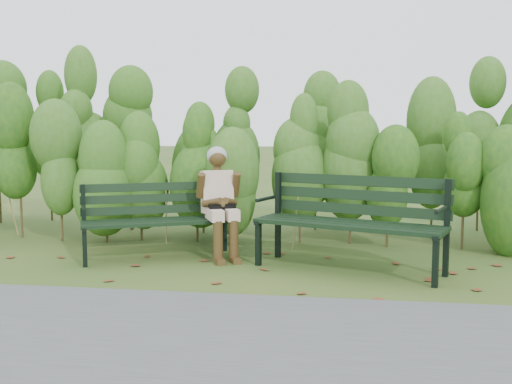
# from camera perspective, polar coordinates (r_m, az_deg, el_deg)

# --- Properties ---
(ground) EXTENTS (80.00, 80.00, 0.00)m
(ground) POSITION_cam_1_polar(r_m,az_deg,el_deg) (6.05, -0.50, -7.43)
(ground) COLOR #2C501C
(footpath) EXTENTS (60.00, 2.50, 0.01)m
(footpath) POSITION_cam_1_polar(r_m,az_deg,el_deg) (3.98, -5.67, -14.68)
(footpath) COLOR #474749
(footpath) RESTS_ON ground
(hedge_band) EXTENTS (11.04, 1.67, 2.42)m
(hedge_band) POSITION_cam_1_polar(r_m,az_deg,el_deg) (7.73, 1.68, 4.93)
(hedge_band) COLOR #47381E
(hedge_band) RESTS_ON ground
(leaf_litter) EXTENTS (5.83, 2.23, 0.01)m
(leaf_litter) POSITION_cam_1_polar(r_m,az_deg,el_deg) (6.04, -4.70, -7.45)
(leaf_litter) COLOR brown
(leaf_litter) RESTS_ON ground
(bench_left) EXTENTS (1.70, 1.16, 0.82)m
(bench_left) POSITION_cam_1_polar(r_m,az_deg,el_deg) (6.65, -9.35, -2.06)
(bench_left) COLOR black
(bench_left) RESTS_ON ground
(bench_right) EXTENTS (1.97, 1.22, 0.94)m
(bench_right) POSITION_cam_1_polar(r_m,az_deg,el_deg) (6.08, 9.17, -2.13)
(bench_right) COLOR black
(bench_right) RESTS_ON ground
(seated_woman) EXTENTS (0.59, 0.76, 1.21)m
(seated_woman) POSITION_cam_1_polar(r_m,az_deg,el_deg) (6.57, -3.50, -0.32)
(seated_woman) COLOR beige
(seated_woman) RESTS_ON ground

